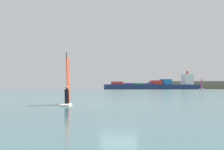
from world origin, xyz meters
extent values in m
plane|color=#386066|center=(0.00, 0.00, 0.00)|extent=(4000.00, 4000.00, 0.00)
cube|color=white|center=(-3.96, 1.01, 0.06)|extent=(1.00, 2.31, 0.12)
cylinder|color=black|center=(-4.02, 1.43, 2.02)|extent=(0.22, 1.11, 3.81)
cube|color=#E54C2D|center=(-4.14, 2.19, 1.85)|extent=(0.42, 2.51, 3.89)
cylinder|color=black|center=(-4.06, 1.72, 1.25)|extent=(0.28, 1.62, 0.04)
cylinder|color=black|center=(-4.01, 1.36, 0.66)|extent=(0.40, 0.62, 1.12)
sphere|color=tan|center=(-4.01, 1.36, 1.31)|extent=(0.22, 0.22, 0.22)
cube|color=navy|center=(15.93, 532.16, 4.48)|extent=(185.19, 88.98, 8.95)
cube|color=silver|center=(83.24, 557.98, 19.42)|extent=(23.18, 23.65, 20.95)
cylinder|color=red|center=(83.24, 557.98, 32.90)|extent=(4.00, 4.00, 6.00)
cube|color=#1E66AD|center=(39.84, 541.33, 14.15)|extent=(23.73, 25.23, 10.40)
cube|color=red|center=(21.54, 534.31, 12.85)|extent=(23.73, 25.23, 7.80)
cube|color=#59388C|center=(3.23, 527.28, 10.25)|extent=(23.73, 25.23, 2.60)
cube|color=#2D8C47|center=(-15.07, 520.26, 10.25)|extent=(23.73, 25.23, 2.60)
cube|color=#59388C|center=(-33.37, 513.24, 10.25)|extent=(23.73, 25.23, 2.60)
cube|color=red|center=(-51.68, 506.21, 11.55)|extent=(23.73, 25.23, 5.20)
cube|color=white|center=(45.60, 211.64, 0.66)|extent=(3.57, 8.14, 1.32)
cylinder|color=#B2B2B7|center=(45.60, 211.64, 5.57)|extent=(0.16, 0.16, 8.49)
cube|color=#D8338C|center=(45.45, 212.42, 5.15)|extent=(0.54, 2.37, 7.13)
camera|label=1|loc=(1.88, -19.40, 1.25)|focal=45.69mm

